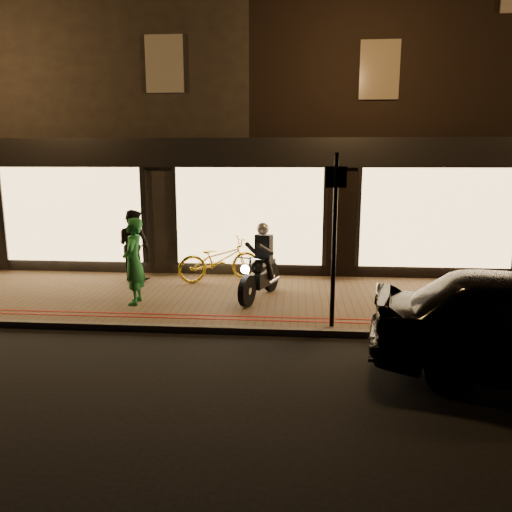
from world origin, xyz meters
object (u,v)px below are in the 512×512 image
(motorcycle, at_px, (261,269))
(sign_post, at_px, (334,232))
(bicycle_gold, at_px, (219,260))
(person_green, at_px, (134,261))

(motorcycle, relative_size, sign_post, 0.63)
(sign_post, xyz_separation_m, bicycle_gold, (-2.49, 3.07, -1.15))
(sign_post, distance_m, bicycle_gold, 4.12)
(person_green, bearing_deg, sign_post, 67.93)
(bicycle_gold, relative_size, person_green, 1.14)
(motorcycle, xyz_separation_m, sign_post, (1.39, -1.69, 1.06))
(bicycle_gold, bearing_deg, person_green, 120.07)
(motorcycle, distance_m, person_green, 2.60)
(motorcycle, distance_m, bicycle_gold, 1.77)
(person_green, bearing_deg, motorcycle, 97.25)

